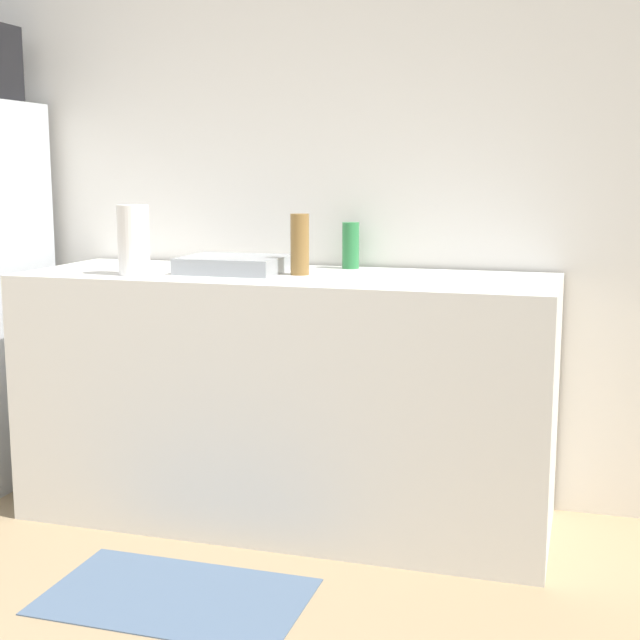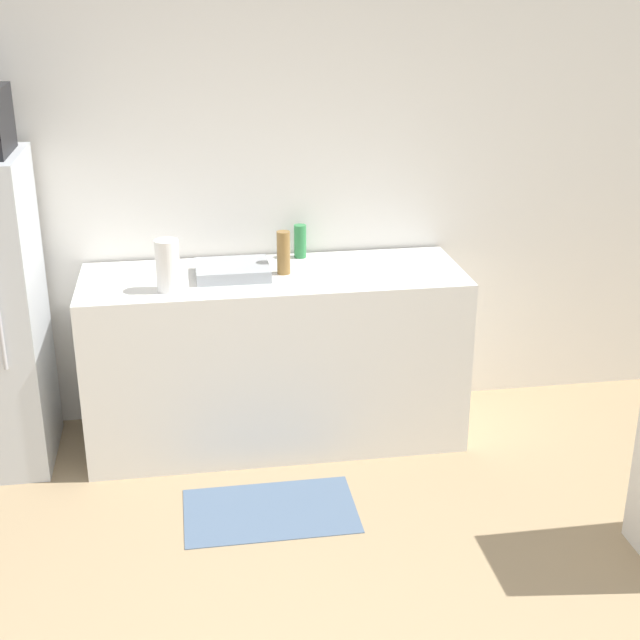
{
  "view_description": "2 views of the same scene",
  "coord_description": "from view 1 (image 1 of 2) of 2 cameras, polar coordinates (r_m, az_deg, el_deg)",
  "views": [
    {
      "loc": [
        1.32,
        -0.71,
        1.3
      ],
      "look_at": [
        0.54,
        1.85,
        0.86
      ],
      "focal_mm": 50.0,
      "sensor_mm": 36.0,
      "label": 1
    },
    {
      "loc": [
        -0.2,
        -1.95,
        2.38
      ],
      "look_at": [
        0.4,
        1.79,
        0.9
      ],
      "focal_mm": 50.0,
      "sensor_mm": 36.0,
      "label": 2
    }
  ],
  "objects": [
    {
      "name": "bottle_tall",
      "position": [
        3.26,
        -1.3,
        4.86
      ],
      "size": [
        0.07,
        0.07,
        0.22
      ],
      "primitive_type": "cylinder",
      "color": "olive",
      "rests_on": "counter"
    },
    {
      "name": "bottle_short",
      "position": [
        3.48,
        1.98,
        4.79
      ],
      "size": [
        0.07,
        0.07,
        0.18
      ],
      "primitive_type": "cylinder",
      "color": "#2D7F42",
      "rests_on": "counter"
    },
    {
      "name": "counter",
      "position": [
        3.37,
        -2.17,
        -4.98
      ],
      "size": [
        1.97,
        0.68,
        0.93
      ],
      "primitive_type": "cube",
      "color": "silver",
      "rests_on": "ground_plane"
    },
    {
      "name": "sink_basin",
      "position": [
        3.36,
        -5.54,
        3.56
      ],
      "size": [
        0.37,
        0.31,
        0.06
      ],
      "primitive_type": "cube",
      "color": "#9EA3A8",
      "rests_on": "counter"
    },
    {
      "name": "paper_towel_roll",
      "position": [
        3.33,
        -11.85,
        5.04
      ],
      "size": [
        0.12,
        0.12,
        0.25
      ],
      "primitive_type": "cylinder",
      "color": "white",
      "rests_on": "counter"
    },
    {
      "name": "kitchen_rug",
      "position": [
        2.93,
        -9.21,
        -17.03
      ],
      "size": [
        0.81,
        0.49,
        0.01
      ],
      "primitive_type": "cube",
      "color": "slate",
      "rests_on": "ground_plane"
    },
    {
      "name": "wall_back",
      "position": [
        3.72,
        -3.94,
        9.32
      ],
      "size": [
        8.0,
        0.06,
        2.6
      ],
      "primitive_type": "cube",
      "color": "white",
      "rests_on": "ground_plane"
    }
  ]
}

